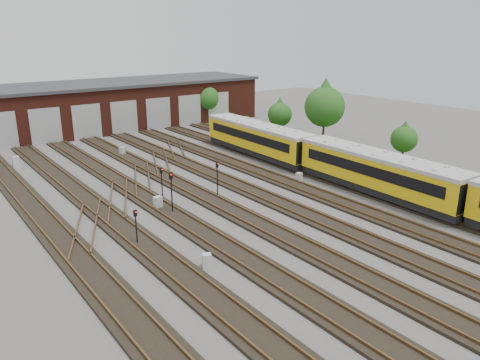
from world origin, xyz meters
TOP-DOWN VIEW (x-y plane):
  - ground at (0.00, 0.00)m, footprint 120.00×120.00m
  - track_network at (-0.17, 0.59)m, footprint 30.40×70.00m
  - maintenance_shed at (-0.01, 39.97)m, footprint 51.00×12.50m
  - grass_verge at (19.00, 10.00)m, footprint 8.00×55.00m
  - metro_train at (10.00, -1.45)m, footprint 3.35×47.81m
  - signal_mast_0 at (-10.22, 1.62)m, footprint 0.23×0.22m
  - signal_mast_1 at (-5.78, 5.05)m, footprint 0.28×0.26m
  - signal_mast_2 at (-5.39, 7.34)m, footprint 0.25×0.24m
  - signal_mast_3 at (-0.97, 6.11)m, footprint 0.28×0.27m
  - relay_cabinet_0 at (-8.27, -3.62)m, footprint 0.65×0.61m
  - relay_cabinet_1 at (-12.31, 25.85)m, footprint 0.66×0.56m
  - relay_cabinet_2 at (-6.22, 6.54)m, footprint 0.63×0.53m
  - relay_cabinet_3 at (-1.81, 23.76)m, footprint 0.69×0.63m
  - relay_cabinet_4 at (7.15, 4.94)m, footprint 0.64×0.58m
  - tree_0 at (16.44, 35.00)m, footprint 3.85×3.85m
  - tree_1 at (18.38, 20.49)m, footprint 3.11×3.11m
  - tree_2 at (20.04, 14.34)m, footprint 4.80×4.80m
  - tree_3 at (20.22, 3.28)m, footprint 2.73×2.73m
  - bush_0 at (17.55, 3.42)m, footprint 1.23×1.23m
  - bush_1 at (19.50, 15.36)m, footprint 1.21×1.21m
  - bush_2 at (20.59, 30.43)m, footprint 1.31×1.31m

SIDE VIEW (x-z plane):
  - ground at x=0.00m, z-range 0.00..0.00m
  - grass_verge at x=19.00m, z-range 0.00..0.05m
  - track_network at x=-0.17m, z-range -0.06..0.27m
  - relay_cabinet_0 at x=-8.27m, z-range 0.00..0.86m
  - relay_cabinet_4 at x=7.15m, z-range 0.00..0.89m
  - relay_cabinet_3 at x=-1.81m, z-range 0.00..0.94m
  - relay_cabinet_2 at x=-6.22m, z-range 0.00..1.01m
  - relay_cabinet_1 at x=-12.31m, z-range 0.00..1.08m
  - bush_1 at x=19.50m, z-range 0.00..1.21m
  - bush_0 at x=17.55m, z-range 0.00..1.23m
  - bush_2 at x=20.59m, z-range 0.00..1.31m
  - signal_mast_0 at x=-10.22m, z-range 0.35..2.75m
  - signal_mast_2 at x=-5.39m, z-range 0.41..3.41m
  - signal_mast_3 at x=-0.97m, z-range 0.42..3.44m
  - metro_train at x=10.00m, z-range 0.37..3.62m
  - signal_mast_1 at x=-5.78m, z-range 0.45..3.70m
  - tree_3 at x=20.22m, z-range 0.64..5.16m
  - maintenance_shed at x=-0.01m, z-range 0.03..6.38m
  - tree_1 at x=18.38m, z-range 0.73..5.89m
  - tree_0 at x=16.44m, z-range 0.91..7.28m
  - tree_2 at x=20.04m, z-range 1.13..9.09m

